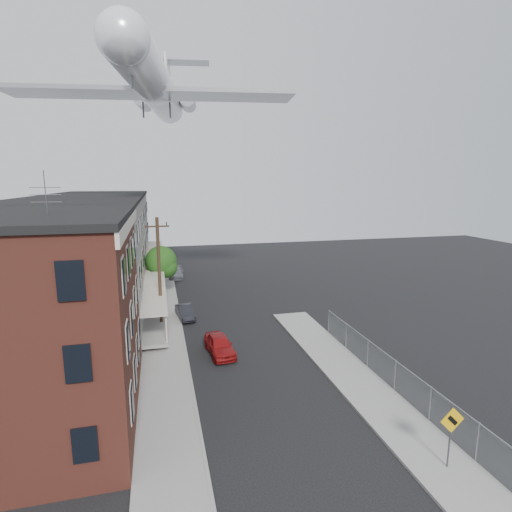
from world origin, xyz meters
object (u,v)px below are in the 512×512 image
Objects in this scene: car_near at (220,345)px; airplane at (155,86)px; car_far at (176,273)px; street_tree at (162,263)px; warning_sign at (451,428)px; car_mid at (185,312)px; utility_pole at (159,273)px.

car_near is 25.62m from airplane.
street_tree is at bearing -99.07° from car_far.
street_tree reaches higher than warning_sign.
car_near is 1.12× the size of car_mid.
car_near is at bearing -56.29° from utility_pole.
warning_sign is 37.70m from car_far.
car_far is at bearing 77.73° from airplane.
street_tree reaches higher than car_far.
street_tree is at bearing 88.11° from utility_pole.
utility_pole is (-11.20, 19.03, 2.79)m from warning_sign.
utility_pole is at bearing 117.95° from car_near.
street_tree is 1.32× the size of car_near.
warning_sign reaches higher than car_mid.
street_tree reaches higher than car_mid.
car_mid is at bearing -78.47° from airplane.
utility_pole reaches higher than warning_sign.
car_mid is (-1.80, 7.89, -0.09)m from car_near.
utility_pole is 2.57× the size of car_mid.
car_far is (-9.20, 36.54, -1.27)m from warning_sign.
utility_pole is 0.30× the size of airplane.
car_mid is at bearing 113.44° from warning_sign.
utility_pole is at bearing -91.89° from street_tree.
car_near is 0.13× the size of airplane.
warning_sign is 0.09× the size of airplane.
car_near is at bearing -84.16° from car_mid.
street_tree is (-10.87, 28.95, 1.57)m from warning_sign.
warning_sign reaches higher than car_far.
car_far is (-0.00, 15.32, 0.03)m from car_mid.
airplane reaches higher than utility_pole.
car_mid is (1.67, -7.73, -2.87)m from street_tree.
car_near is 23.28m from car_far.
utility_pole is 1.73× the size of street_tree.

